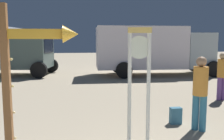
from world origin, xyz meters
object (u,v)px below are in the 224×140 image
object	(u,v)px
backpack	(175,116)
person_distant	(222,74)
arrow_sign	(31,68)
person_near_clock	(200,90)
box_truck_near	(152,49)
standing_clock	(139,76)

from	to	relation	value
backpack	person_distant	bearing A→B (deg)	37.67
backpack	arrow_sign	bearing A→B (deg)	-148.82
arrow_sign	backpack	distance (m)	3.87
person_near_clock	box_truck_near	distance (m)	8.98
person_near_clock	person_distant	size ratio (longest dim) A/B	1.03
arrow_sign	backpack	bearing A→B (deg)	31.18
arrow_sign	person_near_clock	xyz separation A→B (m)	(3.41, 1.35, -0.70)
arrow_sign	person_distant	xyz separation A→B (m)	(5.65, 3.85, -0.73)
standing_clock	box_truck_near	world-z (taller)	box_truck_near
person_near_clock	box_truck_near	bearing A→B (deg)	77.74
arrow_sign	box_truck_near	world-z (taller)	box_truck_near
standing_clock	person_distant	world-z (taller)	standing_clock
box_truck_near	backpack	bearing A→B (deg)	-105.15
backpack	box_truck_near	xyz separation A→B (m)	(2.23, 8.25, 1.39)
standing_clock	box_truck_near	size ratio (longest dim) A/B	0.32
standing_clock	arrow_sign	distance (m)	1.95
standing_clock	arrow_sign	world-z (taller)	arrow_sign
standing_clock	person_distant	xyz separation A→B (m)	(3.85, 3.13, -0.48)
standing_clock	backpack	world-z (taller)	standing_clock
person_near_clock	person_distant	distance (m)	3.35
person_near_clock	box_truck_near	xyz separation A→B (m)	(1.90, 8.76, 0.65)
arrow_sign	box_truck_near	bearing A→B (deg)	62.30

